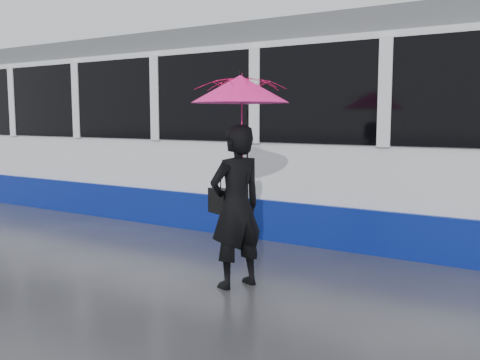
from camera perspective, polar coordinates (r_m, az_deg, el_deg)
The scene contains 6 objects.
ground at distance 7.48m, azimuth -4.82°, elevation -7.84°, with size 90.00×90.00×0.00m, color #29292E.
rails at distance 9.53m, azimuth 4.40°, elevation -4.60°, with size 34.00×1.51×0.02m.
tram at distance 9.04m, azimuth 8.38°, elevation 5.13°, with size 26.00×2.56×3.35m.
woman at distance 5.86m, azimuth -0.41°, elevation -2.87°, with size 0.65×0.43×1.80m, color black.
umbrella at distance 5.76m, azimuth 0.00°, elevation 7.64°, with size 1.37×1.37×1.21m.
handbag at distance 5.99m, azimuth -2.07°, elevation -2.25°, with size 0.35×0.25×0.46m.
Camera 1 is at (4.42, -5.73, 1.87)m, focal length 40.00 mm.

